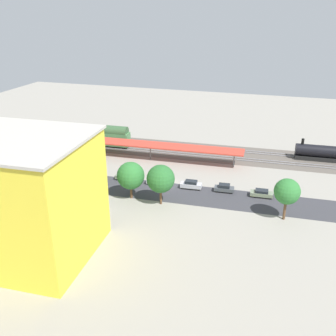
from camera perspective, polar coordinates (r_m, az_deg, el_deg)
The scene contains 22 objects.
ground_plane at distance 83.15m, azimuth 0.11°, elevation -2.57°, with size 201.30×201.30×0.00m, color gray.
rail_bed at distance 102.95m, azimuth 3.62°, elevation 2.51°, with size 125.81×13.88×0.01m, color #5B544C.
street_asphalt at distance 80.31m, azimuth -0.55°, elevation -3.54°, with size 125.81×9.00×0.01m, color #38383D.
track_rails at distance 102.89m, azimuth 3.62°, elevation 2.61°, with size 125.72×12.21×0.12m.
platform_canopy_near at distance 96.22m, azimuth -2.65°, elevation 3.48°, with size 46.71×6.62×4.00m.
locomotive at distance 103.63m, azimuth 22.72°, elevation 1.99°, with size 15.76×3.56×5.31m.
freight_coach_far at distance 108.19m, azimuth -10.75°, elevation 4.93°, with size 19.54×3.92×6.02m.
parked_car_0 at distance 80.22m, azimuth 13.76°, elevation -3.73°, with size 4.61×2.09×1.53m.
parked_car_1 at distance 80.89m, azimuth 8.36°, elevation -3.02°, with size 4.16×2.02×1.66m.
parked_car_2 at distance 81.52m, azimuth 3.46°, elevation -2.54°, with size 4.58×1.99×1.79m.
parked_car_3 at distance 83.32m, azimuth -1.61°, elevation -1.91°, with size 4.64×2.08×1.82m.
parked_car_4 at distance 85.97m, azimuth -6.43°, elevation -1.28°, with size 4.27×1.87×1.70m.
parked_car_5 at distance 88.84m, azimuth -10.70°, elevation -0.76°, with size 4.13×2.03×1.60m.
parked_car_6 at distance 92.62m, azimuth -14.73°, elevation -0.14°, with size 4.49×1.95×1.59m.
box_truck_0 at distance 74.48m, azimuth -13.15°, elevation -5.01°, with size 8.86×3.31×3.35m.
street_tree_0 at distance 76.01m, azimuth -5.58°, elevation -1.14°, with size 5.51×5.51×7.70m.
street_tree_1 at distance 73.20m, azimuth -1.10°, elevation -1.63°, with size 5.45×5.45×8.11m.
street_tree_2 at distance 81.59m, azimuth -14.54°, elevation 0.43°, with size 5.72×5.72×8.47m.
street_tree_3 at distance 79.86m, azimuth -12.38°, elevation 0.08°, with size 4.71×4.71×7.91m.
street_tree_4 at distance 82.23m, azimuth -15.38°, elevation 0.62°, with size 5.74×5.74×8.61m.
street_tree_5 at distance 70.94m, azimuth 17.31°, elevation -3.38°, with size 4.66×4.66×7.95m.
traffic_light at distance 86.90m, azimuth -20.04°, elevation 0.49°, with size 0.50×0.36×7.13m.
Camera 1 is at (-21.28, 72.03, 35.68)m, focal length 40.94 mm.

